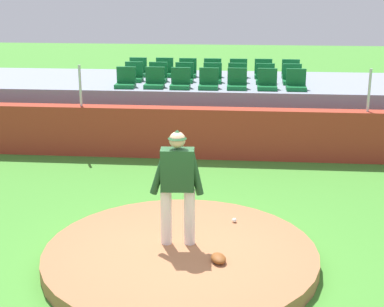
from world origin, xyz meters
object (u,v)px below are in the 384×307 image
(stadium_chair_1, at_px, (155,81))
(stadium_chair_11, at_px, (237,77))
(stadium_chair_20, at_px, (291,72))
(stadium_chair_4, at_px, (237,82))
(stadium_chair_16, at_px, (188,71))
(stadium_chair_5, at_px, (267,83))
(stadium_chair_6, at_px, (296,83))
(fielding_glove, at_px, (218,258))
(stadium_chair_8, at_px, (158,76))
(stadium_chair_15, at_px, (164,71))
(stadium_chair_2, at_px, (180,82))
(stadium_chair_7, at_px, (134,75))
(stadium_chair_17, at_px, (212,71))
(stadium_chair_9, at_px, (184,76))
(baseball, at_px, (234,220))
(stadium_chair_19, at_px, (263,72))
(stadium_chair_3, at_px, (209,82))
(stadium_chair_12, at_px, (265,77))
(stadium_chair_0, at_px, (126,81))
(stadium_chair_10, at_px, (212,76))
(stadium_chair_13, at_px, (292,78))
(stadium_chair_14, at_px, (138,70))
(stadium_chair_18, at_px, (238,72))

(stadium_chair_1, bearing_deg, stadium_chair_11, -156.47)
(stadium_chair_1, relative_size, stadium_chair_20, 1.00)
(stadium_chair_4, distance_m, stadium_chair_16, 2.24)
(stadium_chair_5, bearing_deg, stadium_chair_6, 179.89)
(fielding_glove, relative_size, stadium_chair_4, 0.60)
(stadium_chair_8, xyz_separation_m, stadium_chair_15, (0.05, 0.90, 0.00))
(stadium_chair_11, distance_m, stadium_chair_15, 2.24)
(stadium_chair_2, xyz_separation_m, stadium_chair_16, (0.00, 1.79, 0.00))
(stadium_chair_7, xyz_separation_m, stadium_chair_15, (0.70, 0.90, 0.00))
(stadium_chair_2, bearing_deg, stadium_chair_17, -111.05)
(stadium_chair_9, bearing_deg, stadium_chair_20, -163.19)
(baseball, distance_m, stadium_chair_19, 7.48)
(stadium_chair_3, bearing_deg, stadium_chair_17, -89.71)
(stadium_chair_5, distance_m, stadium_chair_16, 2.76)
(stadium_chair_15, bearing_deg, stadium_chair_5, 147.36)
(stadium_chair_8, xyz_separation_m, stadium_chair_12, (2.83, -0.01, 0.00))
(stadium_chair_0, height_order, stadium_chair_12, same)
(stadium_chair_7, bearing_deg, stadium_chair_10, 179.38)
(stadium_chair_2, height_order, stadium_chair_13, same)
(stadium_chair_20, bearing_deg, stadium_chair_3, 39.83)
(stadium_chair_12, relative_size, stadium_chair_13, 1.00)
(stadium_chair_0, xyz_separation_m, stadium_chair_17, (2.07, 1.79, 0.00))
(stadium_chair_14, distance_m, stadium_chair_17, 2.10)
(stadium_chair_1, relative_size, stadium_chair_6, 1.00)
(stadium_chair_11, xyz_separation_m, stadium_chair_20, (1.45, 0.87, 0.00))
(stadium_chair_3, bearing_deg, baseball, 97.98)
(stadium_chair_1, bearing_deg, stadium_chair_10, -147.94)
(stadium_chair_9, xyz_separation_m, stadium_chair_17, (0.70, 0.86, 0.00))
(stadium_chair_3, height_order, stadium_chair_9, same)
(stadium_chair_8, height_order, stadium_chair_19, same)
(stadium_chair_5, xyz_separation_m, stadium_chair_17, (-1.45, 1.76, 0.00))
(stadium_chair_4, height_order, stadium_chair_16, same)
(fielding_glove, relative_size, stadium_chair_16, 0.60)
(stadium_chair_6, bearing_deg, stadium_chair_3, 0.65)
(fielding_glove, distance_m, stadium_chair_17, 8.81)
(stadium_chair_10, xyz_separation_m, stadium_chair_15, (-1.40, 0.92, 0.00))
(stadium_chair_9, xyz_separation_m, stadium_chair_11, (1.39, -0.01, 0.00))
(fielding_glove, height_order, stadium_chair_4, stadium_chair_4)
(stadium_chair_19, bearing_deg, stadium_chair_6, 112.75)
(stadium_chair_2, xyz_separation_m, stadium_chair_18, (1.41, 1.80, 0.00))
(stadium_chair_2, bearing_deg, stadium_chair_6, -179.21)
(stadium_chair_7, xyz_separation_m, stadium_chair_11, (2.74, -0.01, 0.00))
(stadium_chair_3, relative_size, stadium_chair_15, 1.00)
(stadium_chair_6, relative_size, stadium_chair_20, 1.00)
(stadium_chair_10, height_order, stadium_chair_19, same)
(stadium_chair_18, bearing_deg, stadium_chair_14, -0.38)
(stadium_chair_17, bearing_deg, stadium_chair_5, 129.52)
(stadium_chair_11, distance_m, stadium_chair_16, 1.63)
(stadium_chair_16, bearing_deg, stadium_chair_13, 162.65)
(stadium_chair_1, bearing_deg, stadium_chair_20, -153.25)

